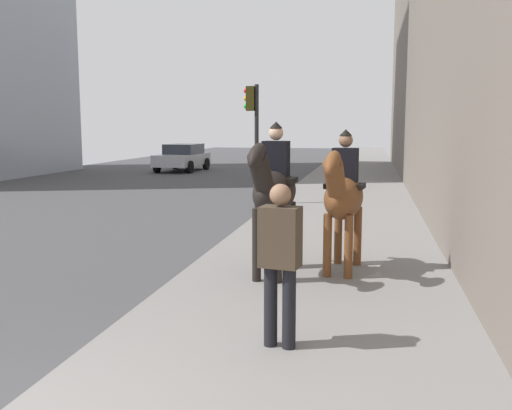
% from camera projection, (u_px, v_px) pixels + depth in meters
% --- Properties ---
extents(mounted_horse_near, '(2.15, 0.69, 2.34)m').
position_uv_depth(mounted_horse_near, '(274.00, 190.00, 8.68)').
color(mounted_horse_near, black).
rests_on(mounted_horse_near, sidewalk_slab).
extents(mounted_horse_far, '(2.15, 0.74, 2.22)m').
position_uv_depth(mounted_horse_far, '(343.00, 195.00, 8.93)').
color(mounted_horse_far, brown).
rests_on(mounted_horse_far, sidewalk_slab).
extents(pedestrian_greeting, '(0.32, 0.44, 1.70)m').
position_uv_depth(pedestrian_greeting, '(280.00, 255.00, 5.87)').
color(pedestrian_greeting, black).
rests_on(pedestrian_greeting, sidewalk_slab).
extents(car_near_lane, '(4.23, 2.18, 1.44)m').
position_uv_depth(car_near_lane, '(183.00, 157.00, 30.89)').
color(car_near_lane, '#B7BABF').
rests_on(car_near_lane, ground).
extents(traffic_light_near_curb, '(0.20, 0.44, 3.58)m').
position_uv_depth(traffic_light_near_curb, '(254.00, 125.00, 16.76)').
color(traffic_light_near_curb, black).
rests_on(traffic_light_near_curb, ground).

